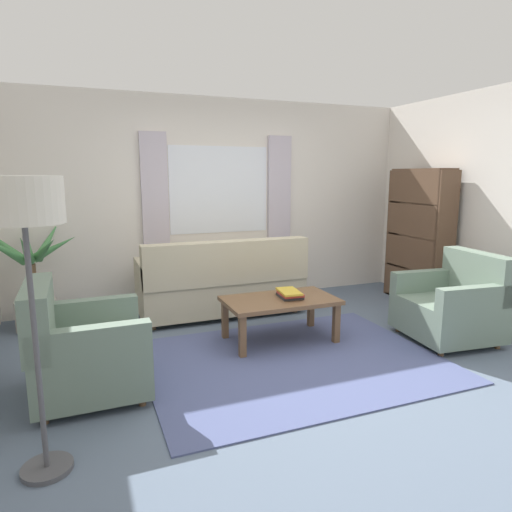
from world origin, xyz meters
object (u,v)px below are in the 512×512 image
Objects in this scene: armchair_left at (81,350)px; armchair_right at (453,305)px; book_stack_on_table at (290,294)px; potted_plant at (33,286)px; coffee_table at (280,304)px; bookshelf at (418,234)px; couch at (222,284)px; standing_lamp at (24,221)px.

armchair_right is at bearing -92.78° from armchair_left.
potted_plant reaches higher than book_stack_on_table.
armchair_left is 0.96× the size of armchair_right.
armchair_right reaches higher than coffee_table.
armchair_left is 4.28m from bookshelf.
book_stack_on_table is at bearing -77.64° from armchair_left.
couch is 5.66× the size of book_stack_on_table.
couch is 1.57× the size of potted_plant.
potted_plant is at bearing -109.68° from armchair_right.
coffee_table is 2.63m from potted_plant.
couch is at bearing -124.67° from armchair_right.
coffee_table is at bearing -76.68° from armchair_left.
standing_lamp reaches higher than coffee_table.
armchair_right is 0.53× the size of bookshelf.
standing_lamp is (0.25, -2.60, 0.93)m from potted_plant.
couch reaches higher than book_stack_on_table.
couch is 1.73× the size of coffee_table.
standing_lamp is (-0.21, -0.88, 1.05)m from armchair_left.
potted_plant is (-2.30, 1.27, 0.09)m from coffee_table.
book_stack_on_table is at bearing 107.61° from bookshelf.
bookshelf reaches higher than potted_plant.
armchair_left is at bearing -166.97° from book_stack_on_table.
bookshelf is 1.05× the size of standing_lamp.
armchair_left is 0.73× the size of potted_plant.
armchair_left is at bearing 43.72° from couch.
armchair_left reaches higher than coffee_table.
book_stack_on_table is at bearing -105.07° from armchair_right.
armchair_right is at bearing -20.57° from book_stack_on_table.
potted_plant is (-3.94, 1.85, 0.12)m from armchair_right.
coffee_table is at bearing 174.74° from book_stack_on_table.
armchair_left is at bearing 105.47° from bookshelf.
bookshelf reaches higher than armchair_right.
bookshelf is at bearing 17.61° from book_stack_on_table.
couch is at bearing -46.95° from armchair_left.
potted_plant is at bearing 14.19° from armchair_left.
couch is 1.12m from book_stack_on_table.
potted_plant is at bearing -6.55° from couch.
standing_lamp is at bearing 53.31° from couch.
bookshelf is at bearing 16.65° from coffee_table.
bookshelf is at bearing -75.21° from armchair_left.
armchair_right is at bearing -25.19° from potted_plant.
bookshelf reaches higher than standing_lamp.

